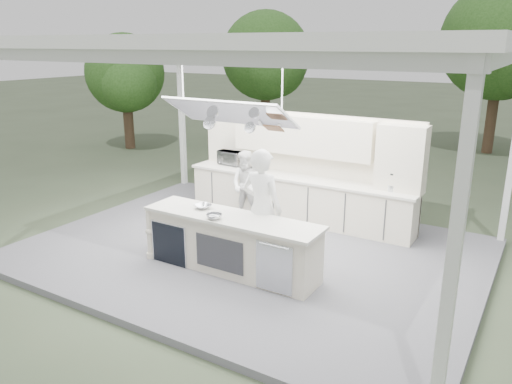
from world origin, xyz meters
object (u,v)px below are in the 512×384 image
Objects in this scene: demo_island at (230,243)px; sous_chef at (247,185)px; head_chef at (262,208)px; back_counter at (297,198)px.

demo_island is 2.10× the size of sous_chef.
demo_island is 0.78m from head_chef.
head_chef is 2.41m from sous_chef.
head_chef reaches higher than sous_chef.
head_chef is (0.34, 0.45, 0.54)m from demo_island.
sous_chef is (-0.96, -0.48, 0.26)m from back_counter.
sous_chef is at bearing -153.32° from back_counter.
head_chef reaches higher than back_counter.
sous_chef reaches higher than back_counter.
back_counter is 1.11m from sous_chef.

